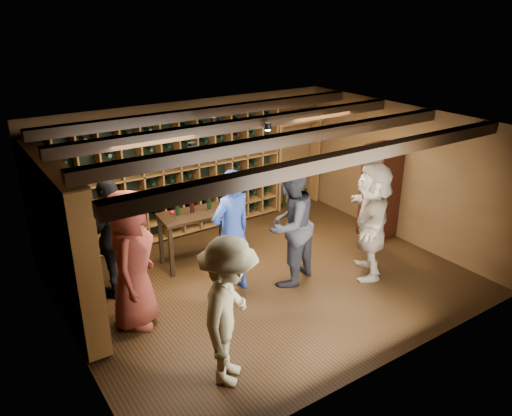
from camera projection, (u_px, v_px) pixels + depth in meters
ground at (266, 279)px, 8.03m from camera, size 6.00×6.00×0.00m
room_shell at (265, 131)px, 7.16m from camera, size 6.00×6.00×6.00m
wine_rack_back at (170, 179)px, 9.12m from camera, size 4.65×0.30×2.20m
wine_rack_left at (61, 239)px, 6.78m from camera, size 0.30×2.65×2.20m
crate_shelf at (297, 135)px, 10.46m from camera, size 1.20×0.32×2.07m
display_cabinet at (380, 193)px, 9.26m from camera, size 0.55×0.50×1.75m
man_blue_shirt at (232, 233)px, 7.36m from camera, size 0.79×0.59×1.96m
man_grey_suit at (289, 224)px, 7.63m from camera, size 1.16×1.04×1.97m
guest_red_floral at (131, 260)px, 6.59m from camera, size 1.06×1.14×1.95m
guest_woman_black at (115, 238)px, 7.32m from camera, size 1.18×0.87×1.85m
guest_khaki at (229, 312)px, 5.58m from camera, size 1.31×1.33×1.83m
guest_beige at (372, 221)px, 7.88m from camera, size 1.54×1.70×1.88m
tasting_table at (196, 219)px, 8.27m from camera, size 1.27×0.71×1.20m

